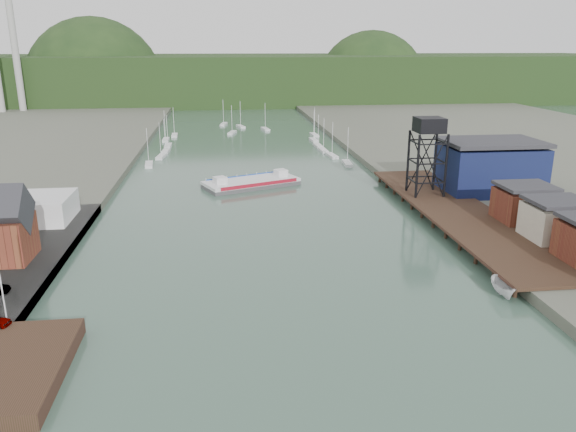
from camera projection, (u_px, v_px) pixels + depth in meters
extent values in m
plane|color=#324F41|center=(298.00, 359.00, 60.28)|extent=(600.00, 600.00, 0.00)
cube|color=black|center=(14.00, 370.00, 56.72)|extent=(10.00, 18.00, 1.80)
cube|color=black|center=(458.00, 212.00, 106.63)|extent=(14.00, 70.00, 0.50)
cylinder|color=black|center=(428.00, 218.00, 106.28)|extent=(0.60, 0.60, 2.20)
cylinder|color=black|center=(488.00, 216.00, 107.64)|extent=(0.60, 0.60, 2.20)
cube|color=silver|center=(20.00, 209.00, 101.61)|extent=(18.00, 12.00, 4.50)
cylinder|color=black|center=(418.00, 167.00, 113.57)|extent=(0.50, 0.50, 13.00)
cylinder|color=black|center=(446.00, 166.00, 114.26)|extent=(0.50, 0.50, 13.00)
cylinder|color=black|center=(408.00, 161.00, 119.27)|extent=(0.50, 0.50, 13.00)
cylinder|color=black|center=(435.00, 160.00, 119.95)|extent=(0.50, 0.50, 13.00)
cube|color=black|center=(429.00, 125.00, 114.41)|extent=(5.50, 5.50, 3.00)
cube|color=#0D0D3B|center=(490.00, 169.00, 120.97)|extent=(20.00, 14.00, 10.00)
cube|color=#2D2D33|center=(493.00, 142.00, 119.23)|extent=(20.50, 14.50, 0.80)
cube|color=beige|center=(556.00, 224.00, 90.73)|extent=(9.00, 8.00, 6.00)
cube|color=#5D231A|center=(524.00, 207.00, 100.22)|extent=(9.00, 8.00, 6.00)
cube|color=silver|center=(149.00, 165.00, 155.65)|extent=(2.67, 7.65, 0.90)
cube|color=silver|center=(161.00, 157.00, 166.74)|extent=(2.81, 7.67, 0.90)
cube|color=silver|center=(166.00, 151.00, 175.22)|extent=(2.35, 7.59, 0.90)
cube|color=silver|center=(168.00, 146.00, 184.62)|extent=(2.01, 7.50, 0.90)
cube|color=silver|center=(166.00, 140.00, 196.03)|extent=(2.00, 7.50, 0.90)
cube|color=silver|center=(175.00, 135.00, 205.63)|extent=(2.16, 7.54, 0.90)
cube|color=silver|center=(347.00, 163.00, 157.30)|extent=(2.53, 7.62, 0.90)
cube|color=silver|center=(332.00, 156.00, 167.95)|extent=(2.76, 7.67, 0.90)
cube|color=silver|center=(323.00, 151.00, 176.17)|extent=(2.22, 7.56, 0.90)
cube|color=silver|center=(318.00, 146.00, 184.69)|extent=(2.18, 7.54, 0.90)
cube|color=silver|center=(314.00, 140.00, 195.26)|extent=(2.46, 7.61, 0.90)
cube|color=silver|center=(314.00, 135.00, 206.52)|extent=(2.48, 7.61, 0.90)
cube|color=silver|center=(232.00, 133.00, 211.67)|extent=(3.78, 7.76, 0.90)
cube|color=silver|center=(265.00, 129.00, 220.77)|extent=(3.31, 7.74, 0.90)
cube|color=silver|center=(241.00, 127.00, 227.29)|extent=(3.76, 7.76, 0.90)
cube|color=silver|center=(224.00, 124.00, 234.12)|extent=(3.40, 7.74, 0.90)
cylinder|color=#A7A6A2|center=(15.00, 49.00, 262.92)|extent=(3.20, 3.20, 60.00)
cube|color=black|center=(231.00, 79.00, 341.48)|extent=(500.00, 120.00, 28.00)
sphere|color=black|center=(97.00, 87.00, 333.57)|extent=(80.00, 80.00, 80.00)
sphere|color=black|center=(371.00, 87.00, 362.96)|extent=(70.00, 70.00, 70.00)
cube|color=#474749|center=(251.00, 184.00, 133.42)|extent=(23.95, 16.87, 0.89)
cube|color=silver|center=(251.00, 181.00, 133.19)|extent=(23.95, 16.87, 0.71)
cube|color=maroon|center=(260.00, 184.00, 129.41)|extent=(18.07, 7.76, 0.80)
cube|color=#163D9B|center=(243.00, 177.00, 136.86)|extent=(18.07, 7.76, 0.80)
cube|color=silver|center=(220.00, 181.00, 129.07)|extent=(3.50, 3.50, 1.78)
cube|color=silver|center=(281.00, 173.00, 136.67)|extent=(3.50, 3.50, 1.78)
imported|color=silver|center=(503.00, 288.00, 75.14)|extent=(2.64, 5.96, 2.24)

